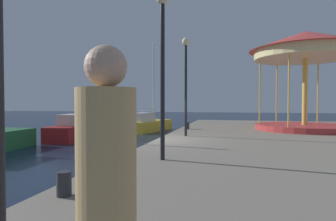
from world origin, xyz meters
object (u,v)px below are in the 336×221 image
(lamp_post_far_end, at_px, (186,69))
(bollard_south, at_px, (64,184))
(sailboat_yellow, at_px, (148,124))
(carousel, at_px, (305,56))
(person_far_corner, at_px, (107,218))
(motorboat_red, at_px, (72,130))
(lamp_post_mid_promenade, at_px, (162,45))
(bollard_center, at_px, (187,126))

(lamp_post_far_end, bearing_deg, bollard_south, -93.34)
(sailboat_yellow, height_order, lamp_post_far_end, sailboat_yellow)
(carousel, relative_size, person_far_corner, 3.34)
(motorboat_red, bearing_deg, lamp_post_mid_promenade, -47.00)
(person_far_corner, bearing_deg, bollard_center, 97.52)
(carousel, relative_size, bollard_south, 15.44)
(lamp_post_mid_promenade, bearing_deg, bollard_south, -104.51)
(bollard_center, bearing_deg, motorboat_red, -177.68)
(lamp_post_mid_promenade, bearing_deg, bollard_center, 95.08)
(motorboat_red, height_order, lamp_post_far_end, lamp_post_far_end)
(motorboat_red, height_order, lamp_post_mid_promenade, lamp_post_mid_promenade)
(motorboat_red, height_order, person_far_corner, person_far_corner)
(lamp_post_far_end, height_order, bollard_south, lamp_post_far_end)
(carousel, distance_m, person_far_corner, 16.91)
(bollard_center, bearing_deg, person_far_corner, -82.48)
(carousel, bearing_deg, bollard_center, -171.20)
(lamp_post_far_end, xyz_separation_m, bollard_south, (-0.52, -8.88, -2.87))
(lamp_post_far_end, bearing_deg, motorboat_red, 158.32)
(sailboat_yellow, relative_size, lamp_post_far_end, 1.65)
(sailboat_yellow, distance_m, person_far_corner, 21.81)
(motorboat_red, xyz_separation_m, bollard_south, (7.32, -12.00, 0.38))
(sailboat_yellow, distance_m, carousel, 12.65)
(lamp_post_far_end, distance_m, bollard_south, 9.35)
(lamp_post_mid_promenade, xyz_separation_m, person_far_corner, (1.17, -5.89, -2.19))
(sailboat_yellow, bearing_deg, lamp_post_mid_promenade, -71.31)
(lamp_post_far_end, bearing_deg, carousel, 36.12)
(carousel, distance_m, lamp_post_far_end, 7.59)
(carousel, bearing_deg, sailboat_yellow, 155.51)
(sailboat_yellow, distance_m, lamp_post_mid_promenade, 16.15)
(motorboat_red, xyz_separation_m, lamp_post_mid_promenade, (8.16, -8.75, 3.24))
(bollard_south, bearing_deg, person_far_corner, -52.71)
(carousel, bearing_deg, bollard_south, -116.32)
(sailboat_yellow, distance_m, bollard_south, 18.72)
(bollard_south, distance_m, person_far_corner, 3.38)
(carousel, distance_m, bollard_south, 15.37)
(sailboat_yellow, distance_m, lamp_post_far_end, 10.98)
(carousel, distance_m, lamp_post_mid_promenade, 11.64)
(sailboat_yellow, bearing_deg, bollard_south, -76.94)
(motorboat_red, height_order, bollard_center, motorboat_red)
(bollard_south, bearing_deg, lamp_post_mid_promenade, 75.49)
(lamp_post_mid_promenade, relative_size, person_far_corner, 2.43)
(person_far_corner, bearing_deg, lamp_post_mid_promenade, 101.23)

